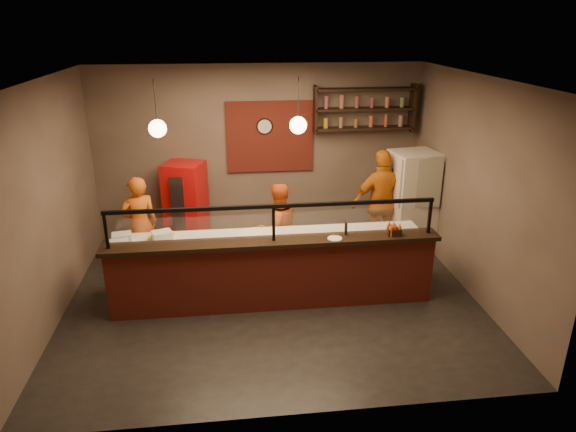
{
  "coord_description": "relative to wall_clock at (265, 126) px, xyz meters",
  "views": [
    {
      "loc": [
        -0.57,
        -6.78,
        3.93
      ],
      "look_at": [
        0.27,
        0.3,
        1.17
      ],
      "focal_mm": 32.0,
      "sensor_mm": 36.0,
      "label": 1
    }
  ],
  "objects": [
    {
      "name": "counter_ledge",
      "position": [
        -0.1,
        -2.76,
        -1.07
      ],
      "size": [
        4.7,
        0.37,
        0.06
      ],
      "primitive_type": "cube",
      "color": "black",
      "rests_on": "service_counter"
    },
    {
      "name": "service_counter",
      "position": [
        -0.1,
        -2.76,
        -1.6
      ],
      "size": [
        4.6,
        0.25,
        1.0
      ],
      "primitive_type": "cube",
      "color": "maroon",
      "rests_on": "floor"
    },
    {
      "name": "sneeze_guard",
      "position": [
        -0.1,
        -2.76,
        -0.73
      ],
      "size": [
        4.5,
        0.05,
        0.52
      ],
      "color": "white",
      "rests_on": "counter_ledge"
    },
    {
      "name": "prep_tub_c",
      "position": [
        -2.25,
        -2.49,
        -1.13
      ],
      "size": [
        0.31,
        0.27,
        0.14
      ],
      "primitive_type": "cube",
      "rotation": [
        0.0,
        0.0,
        0.19
      ],
      "color": "silver",
      "rests_on": "worktop"
    },
    {
      "name": "wall_shelving",
      "position": [
        1.8,
        -0.14,
        0.3
      ],
      "size": [
        1.84,
        0.28,
        0.85
      ],
      "color": "black",
      "rests_on": "wall_back"
    },
    {
      "name": "condiment_caddy",
      "position": [
        1.61,
        -2.78,
        -0.99
      ],
      "size": [
        0.19,
        0.16,
        0.1
      ],
      "primitive_type": "cube",
      "rotation": [
        0.0,
        0.0,
        -0.08
      ],
      "color": "black",
      "rests_on": "counter_ledge"
    },
    {
      "name": "red_cooler",
      "position": [
        -1.48,
        -0.31,
        -1.33
      ],
      "size": [
        0.82,
        0.78,
        1.54
      ],
      "primitive_type": "cube",
      "rotation": [
        0.0,
        0.0,
        -0.32
      ],
      "color": "#B80C0C",
      "rests_on": "floor"
    },
    {
      "name": "prep_tub_a",
      "position": [
        -2.25,
        -2.22,
        -1.13
      ],
      "size": [
        0.31,
        0.26,
        0.14
      ],
      "primitive_type": "cube",
      "rotation": [
        0.0,
        0.0,
        0.18
      ],
      "color": "silver",
      "rests_on": "worktop"
    },
    {
      "name": "wall_front",
      "position": [
        -0.1,
        -4.96,
        -0.5
      ],
      "size": [
        6.0,
        0.0,
        6.0
      ],
      "primitive_type": "plane",
      "rotation": [
        -1.57,
        0.0,
        0.0
      ],
      "color": "#6E5E51",
      "rests_on": "floor"
    },
    {
      "name": "wall_right",
      "position": [
        2.9,
        -2.46,
        -0.5
      ],
      "size": [
        0.0,
        5.0,
        5.0
      ],
      "primitive_type": "plane",
      "rotation": [
        1.57,
        0.0,
        -1.57
      ],
      "color": "#6E5E51",
      "rests_on": "floor"
    },
    {
      "name": "cook_mid",
      "position": [
        0.07,
        -1.59,
        -1.35
      ],
      "size": [
        0.9,
        0.81,
        1.5
      ],
      "primitive_type": "imported",
      "rotation": [
        0.0,
        0.0,
        3.55
      ],
      "color": "#C44912",
      "rests_on": "floor"
    },
    {
      "name": "prep_tub_b",
      "position": [
        -1.68,
        -2.21,
        -1.13
      ],
      "size": [
        0.33,
        0.3,
        0.14
      ],
      "primitive_type": "cube",
      "rotation": [
        0.0,
        0.0,
        0.34
      ],
      "color": "white",
      "rests_on": "worktop"
    },
    {
      "name": "fridge",
      "position": [
        2.5,
        -1.03,
        -1.2
      ],
      "size": [
        0.85,
        0.8,
        1.8
      ],
      "primitive_type": "cube",
      "rotation": [
        0.0,
        0.0,
        0.15
      ],
      "color": "beige",
      "rests_on": "floor"
    },
    {
      "name": "wall_left",
      "position": [
        -3.1,
        -2.46,
        -0.5
      ],
      "size": [
        0.0,
        5.0,
        5.0
      ],
      "primitive_type": "plane",
      "rotation": [
        1.57,
        0.0,
        1.57
      ],
      "color": "#6E5E51",
      "rests_on": "floor"
    },
    {
      "name": "floor",
      "position": [
        -0.1,
        -2.46,
        -2.1
      ],
      "size": [
        6.0,
        6.0,
        0.0
      ],
      "primitive_type": "plane",
      "color": "black",
      "rests_on": "ground"
    },
    {
      "name": "pizza_dough",
      "position": [
        -0.32,
        -2.17,
        -1.19
      ],
      "size": [
        0.67,
        0.67,
        0.01
      ],
      "primitive_type": "cylinder",
      "rotation": [
        0.0,
        0.0,
        0.32
      ],
      "color": "white",
      "rests_on": "worktop"
    },
    {
      "name": "ceiling",
      "position": [
        -0.1,
        -2.46,
        1.1
      ],
      "size": [
        6.0,
        6.0,
        0.0
      ],
      "primitive_type": "plane",
      "rotation": [
        3.14,
        0.0,
        0.0
      ],
      "color": "#352E29",
      "rests_on": "wall_back"
    },
    {
      "name": "pepper_mill",
      "position": [
        0.93,
        -2.69,
        -0.95
      ],
      "size": [
        0.04,
        0.04,
        0.19
      ],
      "primitive_type": "cylinder",
      "rotation": [
        0.0,
        0.0,
        -0.01
      ],
      "color": "black",
      "rests_on": "counter_ledge"
    },
    {
      "name": "worktop_cabinet",
      "position": [
        -0.1,
        -2.26,
        -1.68
      ],
      "size": [
        4.6,
        0.75,
        0.85
      ],
      "primitive_type": "cube",
      "color": "gray",
      "rests_on": "floor"
    },
    {
      "name": "small_plate",
      "position": [
        0.75,
        -2.82,
        -1.03
      ],
      "size": [
        0.22,
        0.22,
        0.01
      ],
      "primitive_type": "cylinder",
      "rotation": [
        0.0,
        0.0,
        -0.1
      ],
      "color": "silver",
      "rests_on": "counter_ledge"
    },
    {
      "name": "wall_back",
      "position": [
        -0.1,
        0.04,
        -0.5
      ],
      "size": [
        6.0,
        0.0,
        6.0
      ],
      "primitive_type": "plane",
      "rotation": [
        1.57,
        0.0,
        0.0
      ],
      "color": "#6E5E51",
      "rests_on": "floor"
    },
    {
      "name": "pendant_left",
      "position": [
        -1.6,
        -2.26,
        0.45
      ],
      "size": [
        0.24,
        0.24,
        0.77
      ],
      "color": "black",
      "rests_on": "ceiling"
    },
    {
      "name": "worktop",
      "position": [
        -0.1,
        -2.26,
        -1.23
      ],
      "size": [
        4.6,
        0.75,
        0.05
      ],
      "primitive_type": "cube",
      "color": "white",
      "rests_on": "worktop_cabinet"
    },
    {
      "name": "cook_left",
      "position": [
        -2.15,
        -1.29,
        -1.3
      ],
      "size": [
        0.68,
        0.55,
        1.61
      ],
      "primitive_type": "imported",
      "rotation": [
        0.0,
        0.0,
        3.47
      ],
      "color": "#DD5E14",
      "rests_on": "floor"
    },
    {
      "name": "cook_right",
      "position": [
        1.95,
        -1.07,
        -1.17
      ],
      "size": [
        1.14,
        0.6,
        1.86
      ],
      "primitive_type": "imported",
      "rotation": [
        0.0,
        0.0,
        3.28
      ],
      "color": "orange",
      "rests_on": "floor"
    },
    {
      "name": "brick_patch",
      "position": [
        0.1,
        0.01,
        -0.2
      ],
      "size": [
        1.6,
        0.04,
        1.3
      ],
      "primitive_type": "cube",
      "color": "maroon",
      "rests_on": "wall_back"
    },
    {
      "name": "wall_clock",
      "position": [
        0.0,
        0.0,
        0.0
      ],
      "size": [
        0.3,
        0.04,
        0.3
      ],
      "primitive_type": "cylinder",
      "rotation": [
        1.57,
        0.0,
        0.0
      ],
      "color": "black",
      "rests_on": "wall_back"
    },
    {
      "name": "pendant_right",
      "position": [
        0.3,
        -2.26,
        0.45
      ],
      "size": [
        0.24,
        0.24,
        0.77
      ],
      "color": "black",
      "rests_on": "ceiling"
    },
    {
      "name": "rolling_pin",
      "position": [
        -1.71,
        -2.11,
        -1.17
      ],
      "size": [
        0.38,
        0.21,
        0.07
      ],
      "primitive_type": "cylinder",
      "rotation": [
        0.0,
        1.57,
        0.39
      ],
      "color": "yellow",
      "rests_on": "worktop"
    }
  ]
}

